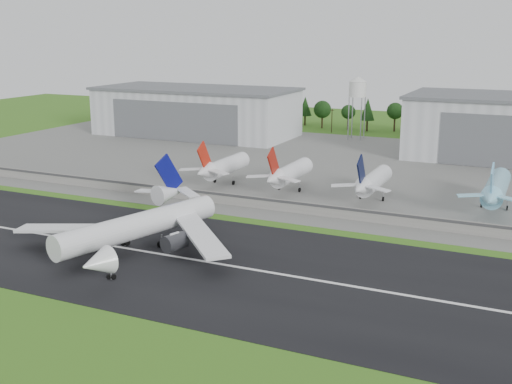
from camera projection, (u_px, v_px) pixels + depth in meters
The scene contains 14 objects.
ground at pixel (135, 269), 137.94m from camera, with size 600.00×600.00×0.00m, color #2A6016.
runway at pixel (160, 254), 146.72m from camera, with size 320.00×60.00×0.10m, color black.
runway_centerline at pixel (160, 254), 146.71m from camera, with size 220.00×1.00×0.02m, color white.
apron at pixel (320, 166), 243.50m from camera, with size 320.00×150.00×0.10m, color slate.
blast_fence at pixel (246, 201), 185.87m from camera, with size 240.00×0.61×3.50m.
hangar_west at pixel (196, 111), 312.84m from camera, with size 97.00×44.00×23.20m.
water_tower at pixel (358, 87), 296.75m from camera, with size 8.40×8.40×29.40m.
utility_poles at pixel (374, 136), 313.89m from camera, with size 230.00×3.00×12.00m, color black, non-canonical shape.
treeline at pixel (382, 131), 327.09m from camera, with size 320.00×16.00×22.00m, color black, non-canonical shape.
main_airliner at pixel (138, 231), 147.45m from camera, with size 54.96×58.20×18.17m.
parked_jet_red_a at pixel (222, 167), 211.62m from camera, with size 7.36×31.29×16.62m.
parked_jet_red_b at pixel (288, 173), 202.02m from camera, with size 7.36×31.29×16.57m.
parked_jet_navy at pixel (371, 182), 191.07m from camera, with size 7.36×31.29×16.50m.
parked_jet_skyblue at pixel (495, 189), 181.36m from camera, with size 7.36×37.29×16.80m.
Camera 1 is at (78.30, -106.71, 49.65)m, focal length 45.00 mm.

